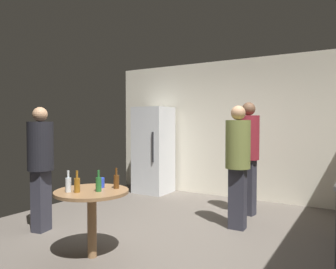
{
  "coord_description": "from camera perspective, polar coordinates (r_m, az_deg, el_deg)",
  "views": [
    {
      "loc": [
        2.17,
        -3.47,
        1.46
      ],
      "look_at": [
        0.05,
        0.04,
        1.32
      ],
      "focal_mm": 34.56,
      "sensor_mm": 36.0,
      "label": 1
    }
  ],
  "objects": [
    {
      "name": "ground_plane",
      "position": [
        4.37,
        -0.93,
        -18.28
      ],
      "size": [
        5.2,
        5.2,
        0.1
      ],
      "primitive_type": "cube",
      "color": "#5B544C"
    },
    {
      "name": "refrigerator",
      "position": [
        6.84,
        -2.59,
        -2.72
      ],
      "size": [
        0.7,
        0.68,
        1.8
      ],
      "color": "silver",
      "rests_on": "ground_plane"
    },
    {
      "name": "foreground_table",
      "position": [
        3.68,
        -13.29,
        -11.15
      ],
      "size": [
        0.8,
        0.8,
        0.73
      ],
      "color": "olive",
      "rests_on": "ground_plane"
    },
    {
      "name": "beer_bottle_green",
      "position": [
        3.56,
        -12.15,
        -8.47
      ],
      "size": [
        0.06,
        0.06,
        0.23
      ],
      "color": "#26662D",
      "rests_on": "foreground_table"
    },
    {
      "name": "person_in_maroon_shirt",
      "position": [
        5.3,
        13.98,
        -2.46
      ],
      "size": [
        0.39,
        0.39,
        1.79
      ],
      "rotation": [
        0.0,
        0.0,
        -1.72
      ],
      "color": "#2D2D38",
      "rests_on": "ground_plane"
    },
    {
      "name": "beer_bottle_clear",
      "position": [
        3.62,
        -17.17,
        -8.36
      ],
      "size": [
        0.06,
        0.06,
        0.23
      ],
      "color": "silver",
      "rests_on": "foreground_table"
    },
    {
      "name": "wall_back",
      "position": [
        6.48,
        11.5,
        0.97
      ],
      "size": [
        5.32,
        0.06,
        2.7
      ],
      "primitive_type": "cube",
      "color": "silver",
      "rests_on": "ground_plane"
    },
    {
      "name": "plastic_cup_blue",
      "position": [
        3.77,
        -11.74,
        -8.33
      ],
      "size": [
        0.08,
        0.08,
        0.11
      ],
      "primitive_type": "cylinder",
      "color": "blue",
      "rests_on": "foreground_table"
    },
    {
      "name": "beer_bottle_brown",
      "position": [
        3.69,
        -9.1,
        -8.09
      ],
      "size": [
        0.06,
        0.06,
        0.23
      ],
      "color": "#593314",
      "rests_on": "foreground_table"
    },
    {
      "name": "beer_bottle_amber",
      "position": [
        3.57,
        -15.75,
        -8.47
      ],
      "size": [
        0.06,
        0.06,
        0.23
      ],
      "color": "#8C5919",
      "rests_on": "foreground_table"
    },
    {
      "name": "person_in_black_shirt",
      "position": [
        4.69,
        -21.55,
        -4.01
      ],
      "size": [
        0.4,
        0.4,
        1.68
      ],
      "rotation": [
        0.0,
        0.0,
        0.19
      ],
      "color": "#2D2D38",
      "rests_on": "ground_plane"
    },
    {
      "name": "person_in_olive_shirt",
      "position": [
        4.56,
        12.21,
        -3.88
      ],
      "size": [
        0.35,
        0.35,
        1.71
      ],
      "rotation": [
        0.0,
        0.0,
        -1.53
      ],
      "color": "#2D2D38",
      "rests_on": "ground_plane"
    }
  ]
}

